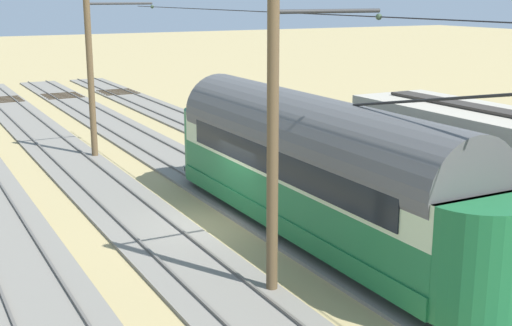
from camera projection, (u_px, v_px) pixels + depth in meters
name	position (u px, v px, depth m)	size (l,w,h in m)	color
ground_plane	(217.00, 225.00, 21.81)	(220.00, 220.00, 0.00)	tan
track_streetcar_siding	(367.00, 196.00, 24.86)	(2.80, 80.00, 0.18)	slate
track_adjacent_siding	(268.00, 212.00, 23.00)	(2.80, 80.00, 0.18)	slate
track_third_siding	(152.00, 231.00, 21.14)	(2.80, 80.00, 0.18)	slate
track_outer_siding	(14.00, 254.00, 19.28)	(2.80, 80.00, 0.18)	slate
vintage_streetcar	(312.00, 165.00, 20.22)	(2.65, 15.61, 5.11)	#196033
catenary_pole_foreground	(93.00, 74.00, 30.06)	(3.17, 0.28, 7.15)	brown
catenary_pole_mid_near	(276.00, 143.00, 16.08)	(3.17, 0.28, 7.15)	brown
overhead_wire_run	(357.00, 16.00, 17.35)	(2.96, 36.58, 0.18)	black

